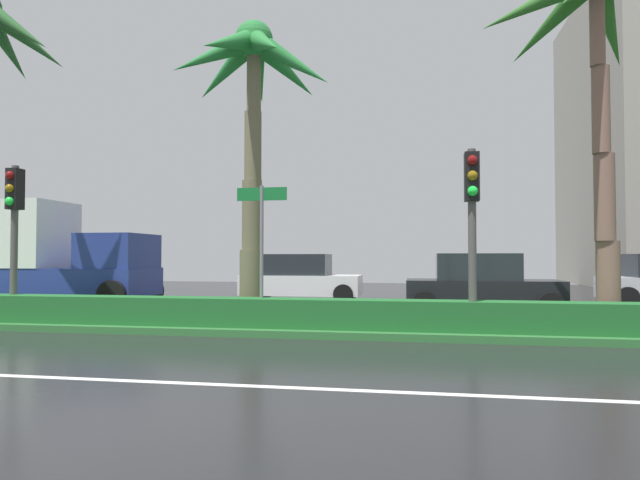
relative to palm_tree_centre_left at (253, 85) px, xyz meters
The scene contains 12 objects.
ground_plane 5.87m from the palm_tree_centre_left, 82.12° to the left, with size 90.00×42.00×0.10m, color black.
near_lane_divider_stripe 8.15m from the palm_tree_centre_left, 88.40° to the right, with size 81.00×0.14×0.01m, color white.
median_strip 5.63m from the palm_tree_centre_left, 46.79° to the left, with size 85.50×4.00×0.15m, color #2D6B33.
median_hedge 5.39m from the palm_tree_centre_left, 82.46° to the right, with size 76.50×0.70×0.60m.
palm_tree_centre_left is the anchor object (origin of this frame).
palm_tree_centre 7.54m from the palm_tree_centre_left, ahead, with size 4.94×4.47×7.76m.
traffic_signal_median_left 6.35m from the palm_tree_centre_left, 168.61° to the right, with size 0.28×0.43×3.61m.
traffic_signal_median_right 5.93m from the palm_tree_centre_left, 15.37° to the right, with size 0.28×0.43×3.60m.
street_name_sign 3.82m from the palm_tree_centre_left, 63.85° to the right, with size 1.10×0.08×3.00m.
box_truck_lead 9.87m from the palm_tree_centre_left, 153.48° to the left, with size 6.40×2.64×3.46m.
car_in_traffic_leading 8.77m from the palm_tree_centre_left, 93.31° to the left, with size 4.30×2.02×1.72m.
car_in_traffic_second 8.44m from the palm_tree_centre_left, 35.68° to the left, with size 4.30×2.02×1.72m.
Camera 1 is at (3.71, -4.79, 1.62)m, focal length 31.34 mm.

